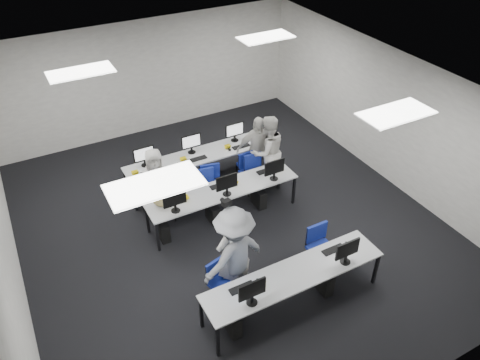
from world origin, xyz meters
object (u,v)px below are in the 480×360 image
student_2 (156,181)px  student_3 (257,150)px  student_0 (234,254)px  student_1 (267,151)px  chair_7 (249,173)px  chair_0 (223,290)px  chair_5 (157,205)px  desk_front (294,276)px  chair_6 (202,189)px  photographer (234,254)px  chair_4 (251,179)px  chair_2 (163,205)px  chair_1 (320,256)px  chair_3 (213,193)px  desk_mid (223,191)px

student_2 → student_3: 2.40m
student_0 → student_1: student_0 is taller
chair_7 → student_0: bearing=-119.9°
chair_0 → student_2: (-0.10, 2.87, 0.48)m
chair_7 → chair_5: bearing=-173.8°
student_0 → student_3: size_ratio=1.10×
chair_5 → student_0: size_ratio=0.49×
desk_front → student_1: (1.43, 3.23, 0.17)m
chair_0 → student_3: (2.30, 2.84, 0.55)m
chair_6 → photographer: (-0.58, -2.64, 0.61)m
chair_5 → student_3: size_ratio=0.53×
chair_4 → chair_7: size_ratio=0.98×
desk_front → student_1: size_ratio=1.87×
chair_2 → chair_0: bearing=-77.1°
chair_4 → chair_0: bearing=-130.4°
chair_2 → student_3: (2.38, 0.22, 0.54)m
chair_0 → chair_2: chair_2 is taller
chair_1 → student_2: bearing=123.4°
chair_1 → chair_3: 2.82m
desk_mid → chair_2: chair_2 is taller
student_3 → chair_0: bearing=-113.9°
chair_0 → chair_3: (1.01, 2.53, 0.02)m
desk_front → photographer: size_ratio=1.75×
chair_0 → chair_6: size_ratio=0.88×
student_0 → desk_front: bearing=129.4°
chair_3 → chair_5: size_ratio=1.03×
chair_1 → student_2: size_ratio=0.61×
chair_2 → chair_6: bearing=17.8°
chair_0 → chair_1: chair_1 is taller
chair_5 → chair_3: bearing=-17.3°
chair_4 → chair_6: (-1.15, 0.14, 0.03)m
chair_7 → desk_front: bearing=-103.5°
desk_front → chair_3: chair_3 is taller
desk_front → chair_1: (0.91, 0.46, -0.39)m
chair_1 → chair_3: (-0.91, 2.67, -0.00)m
desk_mid → chair_3: bearing=89.8°
chair_0 → chair_6: (0.85, 2.74, 0.04)m
chair_7 → student_0: size_ratio=0.50×
desk_front → chair_5: size_ratio=3.66×
chair_0 → student_0: student_0 is taller
chair_0 → chair_2: (-0.09, 2.62, 0.02)m
chair_4 → photographer: size_ratio=0.48×
student_0 → student_1: 3.32m
chair_1 → student_3: size_ratio=0.56×
desk_front → desk_mid: 2.60m
chair_1 → chair_5: chair_1 is taller
photographer → chair_4: bearing=-137.1°
chair_3 → chair_5: (-1.21, 0.20, -0.01)m
chair_1 → chair_6: chair_6 is taller
chair_3 → chair_4: chair_3 is taller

